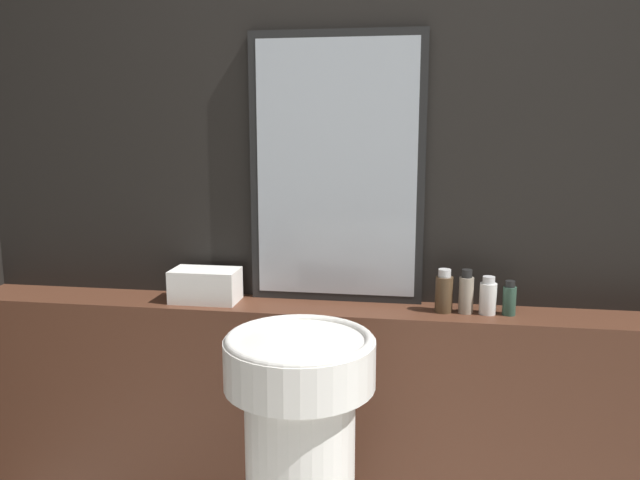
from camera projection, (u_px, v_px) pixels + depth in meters
name	position (u px, v px, depth m)	size (l,w,h in m)	color
wall_back	(360.00, 188.00, 2.04)	(8.00, 0.06, 2.50)	black
vanity_counter	(354.00, 436.00, 2.06)	(2.61, 0.20, 0.88)	#512D1E
mirror	(336.00, 170.00, 2.00)	(0.56, 0.03, 0.86)	black
towel_stack	(205.00, 285.00, 2.05)	(0.22, 0.13, 0.11)	white
shampoo_bottle	(444.00, 292.00, 1.93)	(0.05, 0.05, 0.14)	#4C3823
conditioner_bottle	(466.00, 293.00, 1.92)	(0.04, 0.04, 0.14)	gray
lotion_bottle	(488.00, 297.00, 1.91)	(0.05, 0.05, 0.12)	white
body_wash_bottle	(509.00, 299.00, 1.90)	(0.04, 0.04, 0.11)	#2D4C3D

